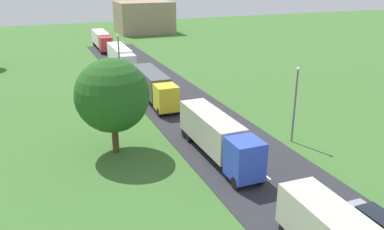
{
  "coord_description": "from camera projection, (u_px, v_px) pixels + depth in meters",
  "views": [
    {
      "loc": [
        -16.2,
        5.33,
        15.57
      ],
      "look_at": [
        -1.37,
        41.78,
        1.26
      ],
      "focal_mm": 36.78,
      "sensor_mm": 36.0,
      "label": 1
    }
  ],
  "objects": [
    {
      "name": "truck_third",
      "position": [
        154.0,
        85.0,
        49.69
      ],
      "size": [
        2.8,
        12.85,
        3.59
      ],
      "color": "yellow",
      "rests_on": "road"
    },
    {
      "name": "truck_fifth",
      "position": [
        102.0,
        39.0,
        83.8
      ],
      "size": [
        2.67,
        12.53,
        3.56
      ],
      "color": "red",
      "rests_on": "road"
    },
    {
      "name": "road",
      "position": [
        302.0,
        206.0,
        27.74
      ],
      "size": [
        10.0,
        140.0,
        0.06
      ],
      "primitive_type": "cube",
      "color": "#2B2B30",
      "rests_on": "ground"
    },
    {
      "name": "lamppost_second",
      "position": [
        295.0,
        101.0,
        36.99
      ],
      "size": [
        0.36,
        0.36,
        7.42
      ],
      "color": "slate",
      "rests_on": "ground"
    },
    {
      "name": "truck_second",
      "position": [
        217.0,
        135.0,
        34.34
      ],
      "size": [
        2.51,
        12.13,
        3.64
      ],
      "color": "blue",
      "rests_on": "road"
    },
    {
      "name": "truck_fourth",
      "position": [
        121.0,
        56.0,
        66.94
      ],
      "size": [
        2.78,
        13.12,
        3.54
      ],
      "color": "white",
      "rests_on": "road"
    },
    {
      "name": "distant_building",
      "position": [
        144.0,
        17.0,
        106.74
      ],
      "size": [
        14.47,
        11.46,
        8.21
      ],
      "primitive_type": "cube",
      "color": "#9E846B",
      "rests_on": "ground"
    },
    {
      "name": "lamppost_third",
      "position": [
        120.0,
        66.0,
        48.31
      ],
      "size": [
        0.36,
        0.36,
        8.6
      ],
      "color": "slate",
      "rests_on": "ground"
    },
    {
      "name": "tree_birch",
      "position": [
        112.0,
        96.0,
        34.36
      ],
      "size": [
        6.57,
        6.57,
        8.72
      ],
      "color": "#513823",
      "rests_on": "ground"
    },
    {
      "name": "car_third",
      "position": [
        375.0,
        222.0,
        24.67
      ],
      "size": [
        1.82,
        4.28,
        1.48
      ],
      "color": "#8C939E",
      "rests_on": "road"
    }
  ]
}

